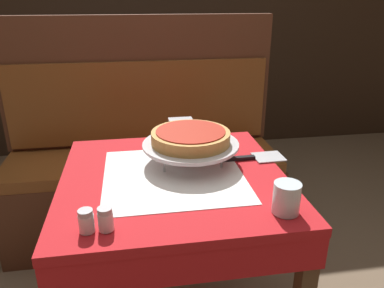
# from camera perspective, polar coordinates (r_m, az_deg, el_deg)

# --- Properties ---
(dining_table_front) EXTENTS (0.76, 0.76, 0.74)m
(dining_table_front) POSITION_cam_1_polar(r_m,az_deg,el_deg) (1.33, -2.75, -8.35)
(dining_table_front) COLOR red
(dining_table_front) RESTS_ON ground_plane
(dining_table_rear) EXTENTS (0.65, 0.65, 0.74)m
(dining_table_rear) POSITION_cam_1_polar(r_m,az_deg,el_deg) (2.87, -11.75, 7.64)
(dining_table_rear) COLOR #194799
(dining_table_rear) RESTS_ON ground_plane
(booth_bench) EXTENTS (1.49, 0.47, 1.22)m
(booth_bench) POSITION_cam_1_polar(r_m,az_deg,el_deg) (2.15, -7.26, -4.72)
(booth_bench) COLOR #4C2819
(booth_bench) RESTS_ON ground_plane
(back_wall_panel) EXTENTS (6.00, 0.04, 2.40)m
(back_wall_panel) POSITION_cam_1_polar(r_m,az_deg,el_deg) (3.25, -7.51, 19.67)
(back_wall_panel) COLOR black
(back_wall_panel) RESTS_ON ground_plane
(pizza_pan_stand) EXTENTS (0.35, 0.35, 0.08)m
(pizza_pan_stand) POSITION_cam_1_polar(r_m,az_deg,el_deg) (1.35, -0.20, -0.22)
(pizza_pan_stand) COLOR #ADADB2
(pizza_pan_stand) RESTS_ON dining_table_front
(deep_dish_pizza) EXTENTS (0.28, 0.28, 0.05)m
(deep_dish_pizza) POSITION_cam_1_polar(r_m,az_deg,el_deg) (1.33, -0.21, 1.11)
(deep_dish_pizza) COLOR #C68E47
(deep_dish_pizza) RESTS_ON pizza_pan_stand
(pizza_server) EXTENTS (0.27, 0.10, 0.01)m
(pizza_server) POSITION_cam_1_polar(r_m,az_deg,el_deg) (1.42, 9.22, -2.07)
(pizza_server) COLOR #BCBCC1
(pizza_server) RESTS_ON dining_table_front
(water_glass_near) EXTENTS (0.08, 0.08, 0.09)m
(water_glass_near) POSITION_cam_1_polar(r_m,az_deg,el_deg) (1.09, 14.21, -7.98)
(water_glass_near) COLOR silver
(water_glass_near) RESTS_ON dining_table_front
(salt_shaker) EXTENTS (0.04, 0.04, 0.06)m
(salt_shaker) POSITION_cam_1_polar(r_m,az_deg,el_deg) (1.02, -15.81, -11.23)
(salt_shaker) COLOR silver
(salt_shaker) RESTS_ON dining_table_front
(pepper_shaker) EXTENTS (0.04, 0.04, 0.07)m
(pepper_shaker) POSITION_cam_1_polar(r_m,az_deg,el_deg) (1.02, -13.04, -11.08)
(pepper_shaker) COLOR silver
(pepper_shaker) RESTS_ON dining_table_front
(napkin_holder) EXTENTS (0.10, 0.05, 0.09)m
(napkin_holder) POSITION_cam_1_polar(r_m,az_deg,el_deg) (1.58, -1.76, 2.32)
(napkin_holder) COLOR #B2B2B7
(napkin_holder) RESTS_ON dining_table_front
(condiment_caddy) EXTENTS (0.13, 0.13, 0.15)m
(condiment_caddy) POSITION_cam_1_polar(r_m,az_deg,el_deg) (2.80, -11.03, 10.40)
(condiment_caddy) COLOR black
(condiment_caddy) RESTS_ON dining_table_rear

